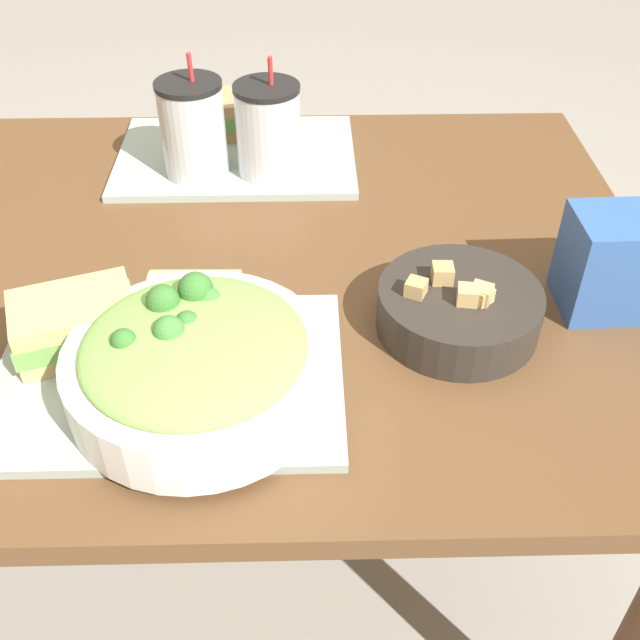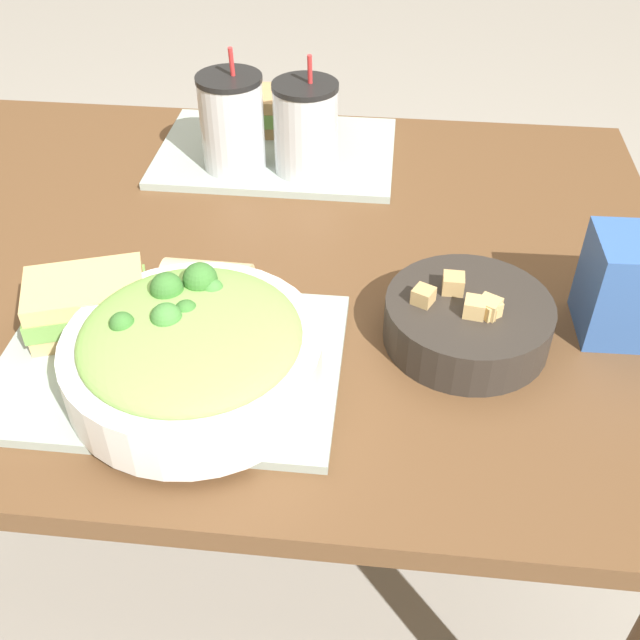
# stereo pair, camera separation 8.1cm
# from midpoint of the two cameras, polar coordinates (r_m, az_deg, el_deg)

# --- Properties ---
(ground_plane) EXTENTS (12.00, 12.00, 0.00)m
(ground_plane) POSITION_cam_midpoint_polar(r_m,az_deg,el_deg) (1.55, -4.54, -16.55)
(ground_plane) COLOR gray
(dining_table) EXTENTS (1.29, 0.89, 0.70)m
(dining_table) POSITION_cam_midpoint_polar(r_m,az_deg,el_deg) (1.10, -6.16, 1.33)
(dining_table) COLOR brown
(dining_table) RESTS_ON ground_plane
(tray_near) EXTENTS (0.39, 0.27, 0.01)m
(tray_near) POSITION_cam_midpoint_polar(r_m,az_deg,el_deg) (0.86, -8.67, -3.35)
(tray_near) COLOR #99A89E
(tray_near) RESTS_ON dining_table
(tray_far) EXTENTS (0.39, 0.27, 0.01)m
(tray_far) POSITION_cam_midpoint_polar(r_m,az_deg,el_deg) (1.27, -1.46, 12.61)
(tray_far) COLOR #99A89E
(tray_far) RESTS_ON dining_table
(salad_bowl) EXTENTS (0.28, 0.28, 0.11)m
(salad_bowl) POSITION_cam_midpoint_polar(r_m,az_deg,el_deg) (0.80, -6.84, -2.44)
(salad_bowl) COLOR white
(salad_bowl) RESTS_ON tray_near
(soup_bowl) EXTENTS (0.19, 0.19, 0.08)m
(soup_bowl) POSITION_cam_midpoint_polar(r_m,az_deg,el_deg) (0.89, 13.75, -0.07)
(soup_bowl) COLOR #2D2823
(soup_bowl) RESTS_ON dining_table
(sandwich_near) EXTENTS (0.16, 0.13, 0.06)m
(sandwich_near) POSITION_cam_midpoint_polar(r_m,az_deg,el_deg) (0.90, -14.87, 1.13)
(sandwich_near) COLOR tan
(sandwich_near) RESTS_ON tray_near
(baguette_near) EXTENTS (0.11, 0.06, 0.06)m
(baguette_near) POSITION_cam_midpoint_polar(r_m,az_deg,el_deg) (0.90, -5.91, 2.51)
(baguette_near) COLOR #DBBC84
(baguette_near) RESTS_ON tray_near
(sandwich_far) EXTENTS (0.14, 0.11, 0.06)m
(sandwich_far) POSITION_cam_midpoint_polar(r_m,az_deg,el_deg) (1.32, -0.44, 15.61)
(sandwich_far) COLOR tan
(sandwich_far) RESTS_ON tray_far
(baguette_far) EXTENTS (0.10, 0.09, 0.06)m
(baguette_far) POSITION_cam_midpoint_polar(r_m,az_deg,el_deg) (1.34, -0.03, 15.91)
(baguette_far) COLOR #DBBC84
(baguette_far) RESTS_ON tray_far
(drink_cup_dark) EXTENTS (0.10, 0.10, 0.19)m
(drink_cup_dark) POSITION_cam_midpoint_polar(r_m,az_deg,el_deg) (1.19, -4.75, 14.52)
(drink_cup_dark) COLOR silver
(drink_cup_dark) RESTS_ON tray_far
(drink_cup_red) EXTENTS (0.10, 0.10, 0.18)m
(drink_cup_red) POSITION_cam_midpoint_polar(r_m,az_deg,el_deg) (1.18, 0.94, 14.18)
(drink_cup_red) COLOR silver
(drink_cup_red) RESTS_ON tray_far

